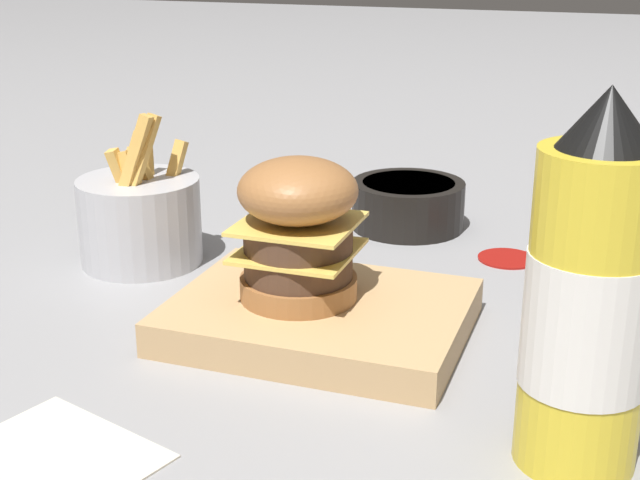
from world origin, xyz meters
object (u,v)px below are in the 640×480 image
ketchup_bottle (589,303)px  fries_basket (140,218)px  burger (298,228)px  side_bowl (409,203)px  serving_board (320,316)px

ketchup_bottle → fries_basket: (-0.42, 0.21, -0.06)m
burger → side_bowl: size_ratio=0.94×
burger → fries_basket: (-0.19, 0.09, -0.04)m
serving_board → side_bowl: (0.00, 0.28, 0.01)m
fries_basket → burger: bearing=-25.1°
serving_board → fries_basket: (-0.21, 0.09, 0.03)m
fries_basket → serving_board: bearing=-23.4°
serving_board → burger: size_ratio=2.01×
burger → ketchup_bottle: (0.22, -0.12, 0.02)m
serving_board → ketchup_bottle: size_ratio=1.00×
fries_basket → side_bowl: (0.21, 0.19, -0.02)m
ketchup_bottle → burger: bearing=152.1°
serving_board → fries_basket: bearing=156.6°
ketchup_bottle → side_bowl: ketchup_bottle is taller
ketchup_bottle → side_bowl: 0.45m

